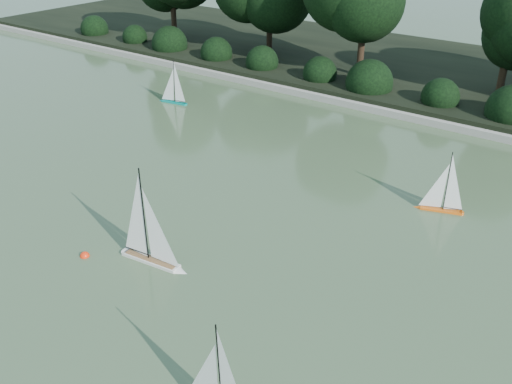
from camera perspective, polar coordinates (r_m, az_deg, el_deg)
ground at (r=8.41m, az=-6.63°, el=-11.08°), size 80.00×80.00×0.00m
pond_coping at (r=15.31m, az=16.89°, el=6.88°), size 40.00×0.35×0.18m
far_bank at (r=18.95m, az=21.40°, el=10.29°), size 40.00×8.00×0.30m
shrub_hedge at (r=16.01m, az=18.25°, el=8.95°), size 29.10×1.10×1.10m
sailboat_white_b at (r=9.16m, az=-10.11°, el=-5.62°), size 1.29×0.36×1.76m
sailboat_orange at (r=11.05m, az=17.76°, el=-0.85°), size 0.91×0.42×1.26m
sailboat_teal at (r=16.34m, az=-8.44°, el=9.51°), size 0.95×0.30×1.29m
race_buoy at (r=9.75m, az=-16.74°, el=-6.16°), size 0.16×0.16×0.16m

